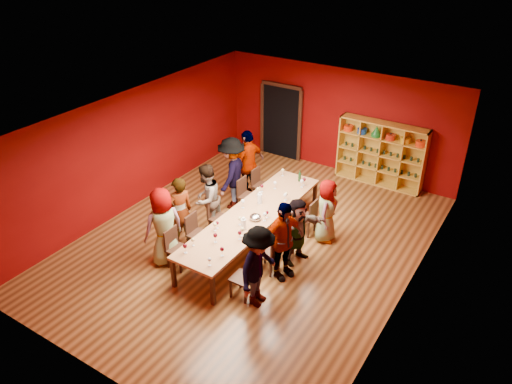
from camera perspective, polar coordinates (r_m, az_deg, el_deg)
room_shell at (r=10.77m, az=-0.41°, el=0.84°), size 7.10×9.10×3.04m
tasting_table at (r=11.17m, az=-0.39°, el=-2.77°), size 1.10×4.50×0.75m
doorway at (r=15.23m, az=2.96°, el=8.08°), size 1.40×0.17×2.30m
shelving_unit at (r=14.01m, az=14.15°, el=4.62°), size 2.40×0.40×1.80m
chair_person_left_0 at (r=10.71m, az=-9.18°, el=-6.10°), size 0.42×0.42×0.89m
person_left_0 at (r=10.66m, az=-10.52°, el=-3.91°), size 0.78×0.98×1.76m
chair_person_left_1 at (r=11.12m, az=-6.92°, el=-4.43°), size 0.42×0.42×0.89m
person_left_1 at (r=11.17m, az=-8.69°, el=-2.27°), size 0.66×0.75×1.70m
chair_person_left_2 at (r=11.64m, az=-4.51°, el=-2.62°), size 0.42×0.42×0.89m
person_left_2 at (r=11.60m, az=-5.68°, el=-0.75°), size 0.55×0.88×1.70m
chair_person_left_3 at (r=12.48m, az=-1.22°, el=-0.13°), size 0.42×0.42×0.89m
person_left_3 at (r=12.47m, az=-2.78°, el=2.14°), size 0.78×1.30×1.88m
chair_person_left_4 at (r=12.97m, az=0.38°, el=1.07°), size 0.42×0.42×0.89m
person_left_4 at (r=12.93m, az=-0.89°, el=3.18°), size 0.69×1.17×1.88m
chair_person_right_0 at (r=9.76m, az=-1.15°, el=-9.68°), size 0.42×0.42×0.89m
person_right_0 at (r=9.41m, az=0.31°, el=-8.56°), size 0.51×1.13×1.71m
chair_person_right_1 at (r=10.40m, az=1.77°, el=-6.87°), size 0.42×0.42×0.89m
person_right_1 at (r=10.08m, az=3.05°, el=-5.58°), size 0.79×1.13×1.75m
chair_person_right_2 at (r=10.85m, az=3.49°, el=-5.19°), size 0.42×0.42×0.89m
person_right_2 at (r=10.61m, az=4.70°, el=-4.44°), size 0.76×1.46×1.51m
chair_person_right_3 at (r=11.65m, az=6.05°, el=-2.67°), size 0.42×0.42×0.89m
person_right_3 at (r=11.36m, az=8.07°, el=-2.15°), size 0.55×0.81×1.52m
wine_glass_0 at (r=10.15m, az=-7.22°, el=-5.49°), size 0.07×0.07×0.18m
wine_glass_1 at (r=10.55m, az=-4.73°, el=-3.75°), size 0.08×0.08×0.20m
wine_glass_2 at (r=11.64m, az=3.45°, el=-0.27°), size 0.08×0.08×0.21m
wine_glass_3 at (r=9.58m, az=-5.34°, el=-7.74°), size 0.07×0.07×0.18m
wine_glass_4 at (r=11.59m, az=3.34°, el=-0.41°), size 0.08×0.08×0.20m
wine_glass_5 at (r=10.25m, az=-1.88°, el=-4.73°), size 0.08×0.08×0.21m
wine_glass_6 at (r=10.34m, az=-1.57°, el=-4.34°), size 0.09×0.09×0.22m
wine_glass_7 at (r=10.96m, az=1.28°, el=-2.39°), size 0.07×0.07×0.18m
wine_glass_8 at (r=11.95m, az=0.68°, el=0.64°), size 0.08×0.08×0.20m
wine_glass_9 at (r=10.84m, az=1.00°, el=-2.61°), size 0.08×0.08×0.21m
wine_glass_10 at (r=12.10m, az=2.18°, el=1.01°), size 0.08×0.08×0.21m
wine_glass_11 at (r=12.71m, az=3.06°, el=2.46°), size 0.08×0.08×0.21m
wine_glass_12 at (r=9.95m, az=-8.11°, el=-6.18°), size 0.09×0.09×0.22m
wine_glass_13 at (r=10.63m, az=-4.45°, el=-3.58°), size 0.07×0.07×0.18m
wine_glass_14 at (r=10.18m, az=-4.68°, el=-5.00°), size 0.09×0.09×0.22m
wine_glass_15 at (r=11.30m, az=-1.51°, el=-1.11°), size 0.09×0.09×0.22m
wine_glass_16 at (r=12.29m, az=5.52°, el=1.39°), size 0.09×0.09×0.21m
wine_glass_17 at (r=10.70m, az=-1.87°, el=-3.08°), size 0.08×0.08×0.21m
wine_glass_18 at (r=11.80m, az=0.23°, el=0.27°), size 0.09×0.09×0.21m
wine_glass_19 at (r=9.80m, az=-3.91°, el=-6.58°), size 0.08×0.08×0.21m
wine_glass_20 at (r=12.20m, az=5.26°, el=1.19°), size 0.09×0.09×0.22m
spittoon_bowl at (r=10.92m, az=-0.07°, el=-2.89°), size 0.26×0.26×0.14m
carafe_a at (r=11.49m, az=0.44°, el=-0.73°), size 0.15×0.15×0.29m
carafe_b at (r=10.58m, az=-1.44°, el=-3.66°), size 0.13×0.13×0.29m
wine_bottle at (r=12.50m, az=5.01°, el=1.73°), size 0.09×0.09×0.30m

